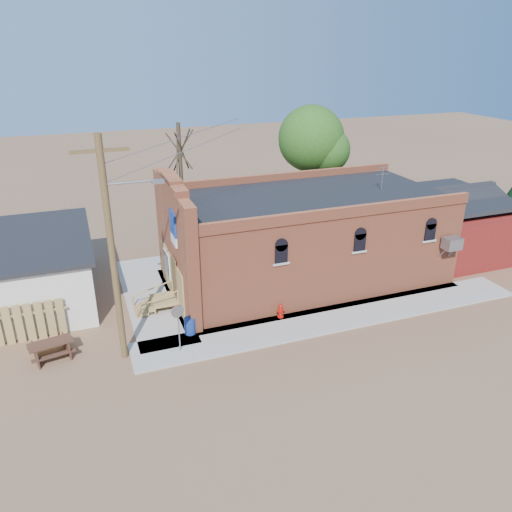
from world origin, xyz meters
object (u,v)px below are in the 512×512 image
object	(u,v)px
brick_bar	(301,238)
utility_pole	(113,248)
picnic_table	(51,347)
stop_sign	(178,316)
fire_hydrant	(281,311)
trash_barrel	(190,326)

from	to	relation	value
brick_bar	utility_pole	distance (m)	10.96
utility_pole	picnic_table	xyz separation A→B (m)	(-2.83, 0.99, -4.31)
stop_sign	picnic_table	size ratio (longest dim) A/B	1.13
stop_sign	picnic_table	distance (m)	5.34
fire_hydrant	picnic_table	size ratio (longest dim) A/B	0.36
stop_sign	trash_barrel	size ratio (longest dim) A/B	2.85
brick_bar	utility_pole	size ratio (longest dim) A/B	1.82
utility_pole	fire_hydrant	size ratio (longest dim) A/B	13.35
stop_sign	picnic_table	world-z (taller)	stop_sign
utility_pole	trash_barrel	bearing A→B (deg)	13.60
utility_pole	stop_sign	world-z (taller)	utility_pole
brick_bar	stop_sign	bearing A→B (deg)	-148.01
stop_sign	picnic_table	bearing A→B (deg)	172.68
brick_bar	picnic_table	distance (m)	13.18
utility_pole	fire_hydrant	xyz separation A→B (m)	(7.10, 0.60, -4.36)
trash_barrel	picnic_table	size ratio (longest dim) A/B	0.40
brick_bar	picnic_table	size ratio (longest dim) A/B	8.64
utility_pole	stop_sign	bearing A→B (deg)	-12.66
utility_pole	fire_hydrant	distance (m)	8.35
brick_bar	trash_barrel	size ratio (longest dim) A/B	21.81
brick_bar	fire_hydrant	size ratio (longest dim) A/B	24.32
fire_hydrant	stop_sign	xyz separation A→B (m)	(-4.96, -1.08, 1.32)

